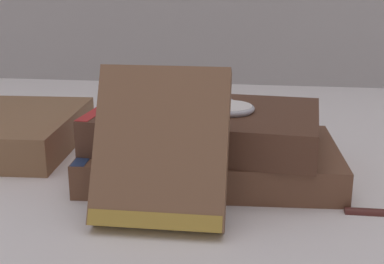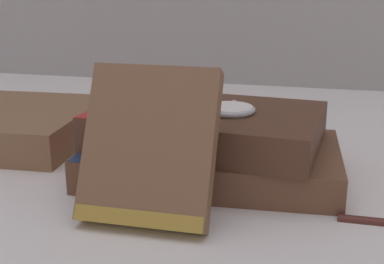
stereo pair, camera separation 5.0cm
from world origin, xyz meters
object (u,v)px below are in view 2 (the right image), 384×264
object	(u,v)px
book_leaning_front	(149,152)
pocket_watch	(230,109)
book_flat_top	(202,126)
book_flat_bottom	(208,160)

from	to	relation	value
book_leaning_front	pocket_watch	size ratio (longest dim) A/B	2.37
book_flat_top	book_leaning_front	size ratio (longest dim) A/B	1.84
pocket_watch	book_flat_top	bearing A→B (deg)	165.18
book_flat_bottom	book_leaning_front	distance (m)	0.11
book_flat_bottom	pocket_watch	bearing A→B (deg)	-9.61
book_flat_bottom	book_leaning_front	bearing A→B (deg)	-106.76
book_flat_bottom	book_flat_top	xyz separation A→B (m)	(-0.01, 0.00, 0.03)
book_flat_bottom	pocket_watch	distance (m)	0.05
book_flat_top	pocket_watch	distance (m)	0.03
book_flat_bottom	book_leaning_front	size ratio (longest dim) A/B	2.05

